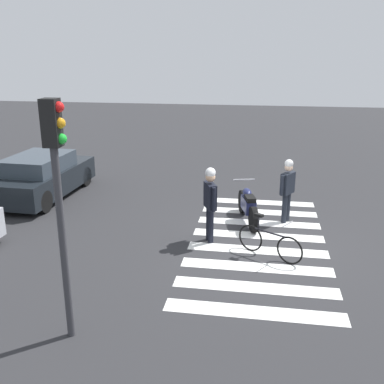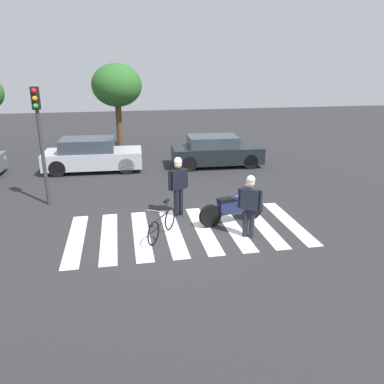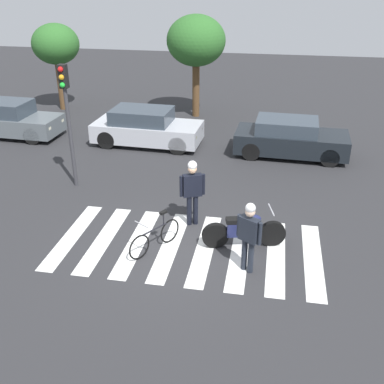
% 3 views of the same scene
% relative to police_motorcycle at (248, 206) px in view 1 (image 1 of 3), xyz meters
% --- Properties ---
extents(ground_plane, '(60.00, 60.00, 0.00)m').
position_rel_police_motorcycle_xyz_m(ground_plane, '(-1.40, -0.31, -0.47)').
color(ground_plane, '#2B2B2D').
extents(police_motorcycle, '(2.12, 0.79, 1.06)m').
position_rel_police_motorcycle_xyz_m(police_motorcycle, '(0.00, 0.00, 0.00)').
color(police_motorcycle, black).
rests_on(police_motorcycle, ground_plane).
extents(leaning_bicycle, '(0.94, 1.46, 0.99)m').
position_rel_police_motorcycle_xyz_m(leaning_bicycle, '(-2.18, -0.57, -0.11)').
color(leaning_bicycle, black).
rests_on(leaning_bicycle, ground_plane).
extents(officer_on_foot, '(0.66, 0.39, 1.90)m').
position_rel_police_motorcycle_xyz_m(officer_on_foot, '(-1.49, 0.89, 0.65)').
color(officer_on_foot, black).
rests_on(officer_on_foot, ground_plane).
extents(officer_by_motorcycle, '(0.59, 0.42, 1.79)m').
position_rel_police_motorcycle_xyz_m(officer_by_motorcycle, '(0.17, -1.05, 0.56)').
color(officer_by_motorcycle, '#1E232D').
rests_on(officer_by_motorcycle, ground_plane).
extents(crosswalk_stripes, '(6.75, 3.34, 0.01)m').
position_rel_police_motorcycle_xyz_m(crosswalk_stripes, '(-1.40, -0.31, -0.47)').
color(crosswalk_stripes, silver).
rests_on(crosswalk_stripes, ground_plane).
extents(car_black_suv, '(4.23, 1.95, 1.42)m').
position_rel_police_motorcycle_xyz_m(car_black_suv, '(1.20, 6.69, 0.21)').
color(car_black_suv, black).
rests_on(car_black_suv, ground_plane).
extents(traffic_light_pole, '(0.25, 0.33, 3.92)m').
position_rel_police_motorcycle_xyz_m(traffic_light_pole, '(-5.72, 2.70, 2.18)').
color(traffic_light_pole, '#38383D').
rests_on(traffic_light_pole, ground_plane).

